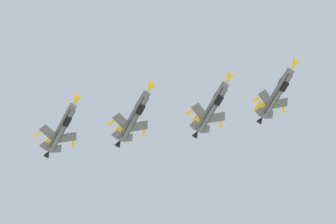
{
  "coord_description": "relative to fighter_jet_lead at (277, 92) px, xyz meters",
  "views": [
    {
      "loc": [
        5.97,
        -1.77,
        1.76
      ],
      "look_at": [
        25.54,
        31.37,
        147.4
      ],
      "focal_mm": 74.64,
      "sensor_mm": 36.0,
      "label": 1
    }
  ],
  "objects": [
    {
      "name": "fighter_jet_right_wing",
      "position": [
        -24.45,
        19.35,
        -3.46
      ],
      "size": [
        9.03,
        15.94,
        5.86
      ],
      "rotation": [
        0.0,
        0.6,
        3.11
      ],
      "color": "#4C5666"
    },
    {
      "name": "fighter_jet_left_wing",
      "position": [
        -11.01,
        9.3,
        -2.73
      ],
      "size": [
        9.37,
        15.94,
        5.45
      ],
      "rotation": [
        0.0,
        0.54,
        3.11
      ],
      "color": "#4C5666"
    },
    {
      "name": "fighter_jet_left_outer",
      "position": [
        -36.51,
        30.98,
        0.96
      ],
      "size": [
        9.14,
        15.94,
        5.7
      ],
      "rotation": [
        0.0,
        0.58,
        3.11
      ],
      "color": "#4C5666"
    },
    {
      "name": "fighter_jet_lead",
      "position": [
        0.0,
        0.0,
        0.0
      ],
      "size": [
        9.0,
        15.94,
        5.91
      ],
      "rotation": [
        0.0,
        0.61,
        3.11
      ],
      "color": "#4C5666"
    }
  ]
}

